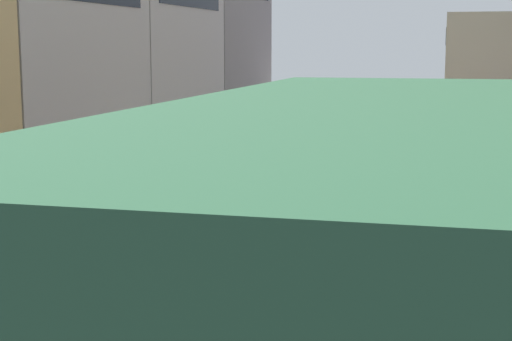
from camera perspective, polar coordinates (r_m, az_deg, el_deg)
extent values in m
cube|color=#B7B7B7|center=(24.32, -9.83, -0.03)|extent=(2.60, 64.00, 0.14)
cube|color=silver|center=(22.58, 1.63, -0.76)|extent=(0.16, 60.00, 0.01)
cube|color=silver|center=(21.97, 10.23, -1.18)|extent=(0.16, 60.00, 0.01)
cube|color=#B2ADA3|center=(28.48, -18.09, 11.50)|extent=(7.00, 8.70, 10.58)
cube|color=#B2ADA3|center=(36.10, -10.04, 11.59)|extent=(7.00, 8.70, 11.09)
cube|color=gray|center=(44.19, -4.87, 12.32)|extent=(7.00, 8.70, 12.84)
cube|color=#1E5933|center=(7.96, 12.79, -8.79)|extent=(2.51, 2.51, 1.90)
cube|color=black|center=(9.03, 13.05, -4.18)|extent=(2.02, 0.12, 0.70)
cube|color=white|center=(4.27, -4.69, -9.76)|extent=(0.22, 4.48, 0.90)
cube|color=gray|center=(9.88, -8.12, -9.75)|extent=(1.90, 4.34, 0.70)
cube|color=#1E2328|center=(9.54, -8.67, -6.93)|extent=(1.64, 2.45, 0.52)
cylinder|color=black|center=(11.62, -9.44, -8.72)|extent=(0.24, 0.65, 0.64)
cylinder|color=black|center=(11.01, -0.56, -9.60)|extent=(0.24, 0.65, 0.64)
cylinder|color=black|center=(12.00, -16.07, -8.38)|extent=(0.24, 0.65, 0.64)
cube|color=black|center=(14.85, 0.40, -3.29)|extent=(1.86, 4.33, 0.70)
cube|color=#1E2328|center=(14.56, 0.18, -1.30)|extent=(1.62, 2.43, 0.52)
cylinder|color=black|center=(16.56, -1.17, -3.24)|extent=(0.23, 0.64, 0.64)
cylinder|color=black|center=(16.09, 5.07, -3.65)|extent=(0.23, 0.64, 0.64)
cylinder|color=black|center=(13.90, -5.02, -5.67)|extent=(0.23, 0.64, 0.64)
cylinder|color=black|center=(13.33, 2.37, -6.29)|extent=(0.23, 0.64, 0.64)
cube|color=#759EB7|center=(16.26, -10.49, -2.37)|extent=(1.87, 4.33, 0.70)
cube|color=#1E2328|center=(15.98, -10.88, -0.53)|extent=(1.62, 2.43, 0.52)
cylinder|color=black|center=(18.01, -10.88, -2.41)|extent=(0.23, 0.64, 0.64)
cylinder|color=black|center=(17.23, -5.47, -2.80)|extent=(0.23, 0.64, 0.64)
cylinder|color=black|center=(15.57, -15.98, -4.39)|extent=(0.23, 0.64, 0.64)
cylinder|color=black|center=(14.65, -9.93, -5.01)|extent=(0.23, 0.64, 0.64)
cube|color=#19592D|center=(20.63, 4.55, 0.16)|extent=(2.07, 4.40, 0.70)
cube|color=#1E2328|center=(20.36, 4.42, 1.63)|extent=(1.73, 2.50, 0.52)
cylinder|color=black|center=(22.33, 3.28, -0.07)|extent=(0.26, 0.65, 0.64)
cylinder|color=black|center=(21.87, 7.90, -0.33)|extent=(0.26, 0.65, 0.64)
cylinder|color=black|center=(19.59, 0.80, -1.33)|extent=(0.26, 0.65, 0.64)
cylinder|color=black|center=(19.07, 6.02, -1.66)|extent=(0.26, 0.65, 0.64)
cube|color=#A51E1E|center=(21.78, -3.60, 0.63)|extent=(1.86, 4.33, 0.70)
cube|color=#1E2328|center=(21.52, -3.81, 2.03)|extent=(1.62, 2.43, 0.52)
cylinder|color=black|center=(23.51, -4.42, 0.38)|extent=(0.23, 0.64, 0.64)
cylinder|color=black|center=(22.90, -0.14, 0.18)|extent=(0.23, 0.64, 0.64)
cylinder|color=black|center=(20.85, -7.39, -0.77)|extent=(0.23, 0.64, 0.64)
cylinder|color=black|center=(20.16, -2.63, -1.04)|extent=(0.23, 0.64, 0.64)
cube|color=#B29319|center=(26.11, 7.56, 1.96)|extent=(2.04, 4.39, 0.70)
cube|color=#1E2328|center=(25.85, 7.54, 3.14)|extent=(1.72, 2.49, 0.52)
cylinder|color=black|center=(27.70, 5.96, 1.67)|extent=(0.26, 0.65, 0.64)
cylinder|color=black|center=(27.53, 9.76, 1.54)|extent=(0.26, 0.65, 0.64)
cylinder|color=black|center=(24.83, 5.09, 0.83)|extent=(0.26, 0.65, 0.64)
cylinder|color=black|center=(24.64, 9.33, 0.68)|extent=(0.26, 0.65, 0.64)
cube|color=#194C8C|center=(12.35, 13.64, -6.09)|extent=(2.03, 4.39, 0.70)
cube|color=#1E2328|center=(12.03, 13.74, -3.76)|extent=(1.71, 2.49, 0.52)
cylinder|color=black|center=(13.88, 9.76, -5.79)|extent=(0.25, 0.65, 0.64)
cylinder|color=black|center=(13.90, 17.39, -6.06)|extent=(0.25, 0.65, 0.64)
cylinder|color=black|center=(11.08, 8.76, -9.59)|extent=(0.25, 0.65, 0.64)
cube|color=silver|center=(18.02, 14.75, -1.40)|extent=(1.90, 4.34, 0.70)
cube|color=#1E2328|center=(17.74, 14.78, 0.26)|extent=(1.64, 2.44, 0.52)
cylinder|color=black|center=(19.59, 12.26, -1.54)|extent=(0.23, 0.64, 0.64)
cylinder|color=black|center=(19.50, 17.65, -1.80)|extent=(0.23, 0.64, 0.64)
cylinder|color=black|center=(16.73, 11.26, -3.29)|extent=(0.23, 0.64, 0.64)
cylinder|color=black|center=(16.64, 17.58, -3.62)|extent=(0.23, 0.64, 0.64)
cube|color=#BFB793|center=(33.95, 15.72, 5.06)|extent=(3.00, 10.61, 2.40)
cube|color=black|center=(33.93, 15.75, 5.67)|extent=(3.00, 9.98, 0.70)
cube|color=#BFB793|center=(33.88, 15.89, 8.91)|extent=(3.00, 10.61, 2.16)
cube|color=black|center=(33.88, 15.91, 9.32)|extent=(3.00, 9.98, 0.64)
cylinder|color=black|center=(37.79, 13.57, 3.69)|extent=(0.35, 1.01, 1.00)
cylinder|color=black|center=(37.86, 17.36, 3.54)|extent=(0.35, 1.01, 1.00)
cylinder|color=black|center=(30.89, 13.49, 2.56)|extent=(0.35, 1.01, 1.00)
cylinder|color=black|center=(30.98, 18.12, 2.38)|extent=(0.35, 1.01, 1.00)
cube|color=navy|center=(47.41, 16.07, 6.07)|extent=(2.99, 10.60, 2.40)
cube|color=black|center=(47.39, 16.09, 6.51)|extent=(2.99, 9.98, 0.70)
cylinder|color=black|center=(51.22, 14.46, 4.98)|extent=(0.35, 1.01, 1.00)
cylinder|color=black|center=(51.30, 17.26, 4.87)|extent=(0.35, 1.01, 1.00)
cylinder|color=black|center=(44.30, 14.53, 4.40)|extent=(0.35, 1.01, 1.00)
cylinder|color=black|center=(44.40, 17.76, 4.27)|extent=(0.35, 1.01, 1.00)
cylinder|color=#262D47|center=(20.67, -12.39, -0.74)|extent=(0.16, 0.16, 0.82)
cylinder|color=#262D47|center=(20.83, -12.21, -0.66)|extent=(0.16, 0.16, 0.82)
cylinder|color=red|center=(20.64, -12.37, 1.24)|extent=(0.34, 0.34, 0.60)
sphere|color=tan|center=(20.59, -12.41, 2.40)|extent=(0.24, 0.24, 0.24)
cylinder|color=red|center=(20.44, -12.59, 1.24)|extent=(0.10, 0.10, 0.55)
cylinder|color=red|center=(20.84, -12.15, 1.40)|extent=(0.10, 0.10, 0.55)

